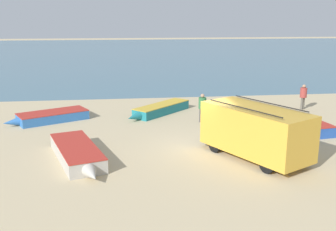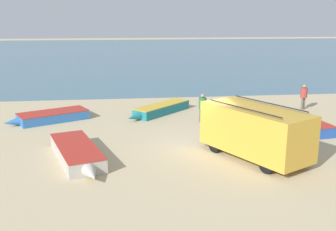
{
  "view_description": "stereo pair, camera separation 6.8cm",
  "coord_description": "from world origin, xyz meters",
  "px_view_note": "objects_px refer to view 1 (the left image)",
  "views": [
    {
      "loc": [
        -4.03,
        -18.2,
        6.25
      ],
      "look_at": [
        -1.51,
        2.37,
        1.0
      ],
      "focal_mm": 42.0,
      "sensor_mm": 36.0,
      "label": 1
    },
    {
      "loc": [
        -3.96,
        -18.21,
        6.25
      ],
      "look_at": [
        -1.51,
        2.37,
        1.0
      ],
      "focal_mm": 42.0,
      "sensor_mm": 36.0,
      "label": 2
    }
  ],
  "objects_px": {
    "fishing_rowboat_0": "(160,109)",
    "fisherman_0": "(303,95)",
    "parked_van": "(255,130)",
    "fishing_rowboat_3": "(51,117)",
    "fishing_rowboat_1": "(78,154)",
    "fishing_rowboat_2": "(302,124)",
    "fisherman_1": "(202,105)"
  },
  "relations": [
    {
      "from": "parked_van",
      "to": "fisherman_1",
      "type": "xyz_separation_m",
      "value": [
        -1.07,
        6.29,
        -0.22
      ]
    },
    {
      "from": "fishing_rowboat_1",
      "to": "fisherman_1",
      "type": "xyz_separation_m",
      "value": [
        6.84,
        5.74,
        0.72
      ]
    },
    {
      "from": "fishing_rowboat_0",
      "to": "fishing_rowboat_2",
      "type": "distance_m",
      "value": 8.91
    },
    {
      "from": "parked_van",
      "to": "fishing_rowboat_0",
      "type": "height_order",
      "value": "parked_van"
    },
    {
      "from": "fishing_rowboat_2",
      "to": "fisherman_0",
      "type": "distance_m",
      "value": 5.17
    },
    {
      "from": "fisherman_0",
      "to": "parked_van",
      "type": "bearing_deg",
      "value": 116.42
    },
    {
      "from": "fishing_rowboat_1",
      "to": "fishing_rowboat_2",
      "type": "height_order",
      "value": "fishing_rowboat_1"
    },
    {
      "from": "parked_van",
      "to": "fishing_rowboat_0",
      "type": "relative_size",
      "value": 1.23
    },
    {
      "from": "fishing_rowboat_1",
      "to": "parked_van",
      "type": "bearing_deg",
      "value": 68.09
    },
    {
      "from": "fisherman_0",
      "to": "fishing_rowboat_0",
      "type": "bearing_deg",
      "value": 63.53
    },
    {
      "from": "fishing_rowboat_0",
      "to": "fisherman_0",
      "type": "height_order",
      "value": "fisherman_0"
    },
    {
      "from": "fishing_rowboat_1",
      "to": "fishing_rowboat_2",
      "type": "bearing_deg",
      "value": 88.69
    },
    {
      "from": "fishing_rowboat_1",
      "to": "fishing_rowboat_2",
      "type": "xyz_separation_m",
      "value": [
        12.19,
        3.64,
        -0.02
      ]
    },
    {
      "from": "fishing_rowboat_1",
      "to": "fishing_rowboat_3",
      "type": "relative_size",
      "value": 1.15
    },
    {
      "from": "parked_van",
      "to": "fishing_rowboat_2",
      "type": "height_order",
      "value": "parked_van"
    },
    {
      "from": "fishing_rowboat_3",
      "to": "fisherman_0",
      "type": "relative_size",
      "value": 2.84
    },
    {
      "from": "parked_van",
      "to": "fisherman_1",
      "type": "bearing_deg",
      "value": -18.77
    },
    {
      "from": "fishing_rowboat_1",
      "to": "fisherman_1",
      "type": "distance_m",
      "value": 8.96
    },
    {
      "from": "parked_van",
      "to": "fishing_rowboat_3",
      "type": "height_order",
      "value": "parked_van"
    },
    {
      "from": "parked_van",
      "to": "fishing_rowboat_3",
      "type": "distance_m",
      "value": 12.81
    },
    {
      "from": "fishing_rowboat_0",
      "to": "fishing_rowboat_3",
      "type": "relative_size",
      "value": 0.92
    },
    {
      "from": "fishing_rowboat_2",
      "to": "fishing_rowboat_0",
      "type": "bearing_deg",
      "value": 50.87
    },
    {
      "from": "parked_van",
      "to": "fishing_rowboat_1",
      "type": "xyz_separation_m",
      "value": [
        -7.91,
        0.55,
        -0.95
      ]
    },
    {
      "from": "fishing_rowboat_3",
      "to": "fisherman_0",
      "type": "distance_m",
      "value": 16.79
    },
    {
      "from": "fishing_rowboat_0",
      "to": "fisherman_0",
      "type": "xyz_separation_m",
      "value": [
        9.93,
        0.1,
        0.73
      ]
    },
    {
      "from": "fishing_rowboat_2",
      "to": "fisherman_1",
      "type": "distance_m",
      "value": 5.79
    },
    {
      "from": "fisherman_0",
      "to": "fishing_rowboat_1",
      "type": "bearing_deg",
      "value": 92.69
    },
    {
      "from": "parked_van",
      "to": "fisherman_0",
      "type": "distance_m",
      "value": 10.94
    },
    {
      "from": "fisherman_0",
      "to": "fisherman_1",
      "type": "distance_m",
      "value": 7.98
    },
    {
      "from": "fisherman_1",
      "to": "parked_van",
      "type": "bearing_deg",
      "value": -155.34
    },
    {
      "from": "fishing_rowboat_2",
      "to": "fishing_rowboat_1",
      "type": "bearing_deg",
      "value": 97.81
    },
    {
      "from": "fishing_rowboat_0",
      "to": "fishing_rowboat_2",
      "type": "bearing_deg",
      "value": 104.78
    }
  ]
}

